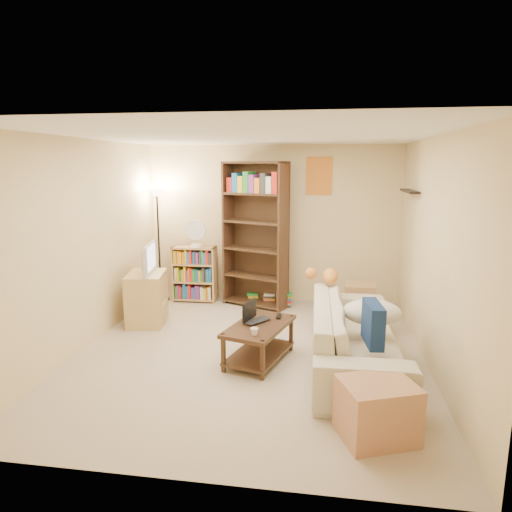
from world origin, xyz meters
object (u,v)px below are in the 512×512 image
sofa (355,335)px  end_cabinet (377,410)px  laptop (261,322)px  desk_fan (196,233)px  coffee_table (259,337)px  side_table (360,300)px  tv_stand (147,298)px  tabby_cat (327,275)px  tall_bookshelf (255,232)px  short_bookshelf (195,274)px  floor_lamp (157,212)px  mug (254,332)px  television (145,259)px

sofa → end_cabinet: 1.40m
laptop → desk_fan: desk_fan is taller
coffee_table → side_table: (1.23, 1.75, -0.03)m
desk_fan → side_table: bearing=-7.8°
laptop → desk_fan: bearing=68.5°
coffee_table → end_cabinet: 1.77m
coffee_table → desk_fan: 2.63m
coffee_table → desk_fan: desk_fan is taller
tv_stand → side_table: bearing=3.8°
tabby_cat → tall_bookshelf: (-1.10, 1.07, 0.40)m
coffee_table → short_bookshelf: 2.55m
tall_bookshelf → floor_lamp: bearing=-160.2°
tv_stand → desk_fan: size_ratio=1.63×
mug → desk_fan: 2.85m
coffee_table → floor_lamp: floor_lamp is taller
tabby_cat → television: 2.48m
laptop → tv_stand: 2.00m
desk_fan → end_cabinet: size_ratio=0.77×
sofa → laptop: 1.06m
side_table → floor_lamp: bearing=173.9°
tabby_cat → desk_fan: desk_fan is taller
laptop → mug: (-0.01, -0.38, 0.03)m
coffee_table → side_table: bearing=70.7°
end_cabinet → laptop: bearing=129.9°
television → laptop: bearing=-129.2°
floor_lamp → end_cabinet: bearing=-47.8°
television → tall_bookshelf: 1.73m
television → end_cabinet: (2.89, -2.34, -0.69)m
tall_bookshelf → laptop: bearing=-57.9°
coffee_table → end_cabinet: (1.16, -1.33, -0.04)m
sofa → tabby_cat: size_ratio=4.40×
sofa → short_bookshelf: (-2.44, 2.08, 0.10)m
end_cabinet → side_table: bearing=88.7°
desk_fan → side_table: desk_fan is taller
tall_bookshelf → desk_fan: (-0.96, 0.06, -0.05)m
mug → short_bookshelf: size_ratio=0.13×
tv_stand → end_cabinet: 3.73m
coffee_table → desk_fan: (-1.32, 2.10, 0.85)m
tv_stand → side_table: 3.06m
mug → tv_stand: bearing=142.2°
tv_stand → end_cabinet: size_ratio=1.25×
mug → laptop: bearing=88.0°
tall_bookshelf → side_table: (1.59, -0.29, -0.94)m
laptop → tall_bookshelf: size_ratio=0.18×
desk_fan → mug: bearing=-61.5°
tall_bookshelf → short_bookshelf: tall_bookshelf is taller
sofa → mug: sofa is taller
desk_fan → tabby_cat: bearing=-28.7°
short_bookshelf → floor_lamp: floor_lamp is taller
tabby_cat → coffee_table: bearing=-127.3°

